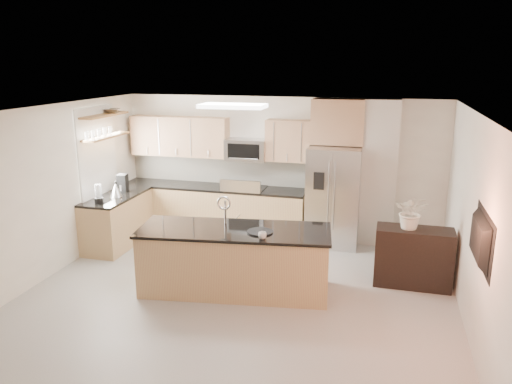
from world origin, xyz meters
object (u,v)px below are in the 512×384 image
(range, at_px, (245,211))
(cup, at_px, (262,235))
(refrigerator, at_px, (333,196))
(kettle, at_px, (116,190))
(island, at_px, (235,260))
(flower_vase, at_px, (412,203))
(blender, at_px, (98,195))
(coffee_maker, at_px, (122,183))
(microwave, at_px, (246,150))
(television, at_px, (475,239))
(credenza, at_px, (413,257))
(bowl, at_px, (112,110))
(platter, at_px, (260,232))

(range, distance_m, cup, 2.83)
(range, height_order, refrigerator, refrigerator)
(range, xyz_separation_m, kettle, (-2.02, -1.13, 0.57))
(range, height_order, island, island)
(island, distance_m, flower_vase, 2.67)
(refrigerator, xyz_separation_m, cup, (-0.67, -2.55, 0.09))
(blender, relative_size, coffee_maker, 1.04)
(refrigerator, distance_m, cup, 2.64)
(blender, bearing_deg, flower_vase, 1.19)
(microwave, bearing_deg, blender, -140.31)
(microwave, relative_size, cup, 6.64)
(television, bearing_deg, microwave, 47.25)
(cup, bearing_deg, island, 149.43)
(refrigerator, xyz_separation_m, blender, (-3.73, -1.55, 0.17))
(credenza, xyz_separation_m, coffee_maker, (-5.09, 0.72, 0.63))
(coffee_maker, bearing_deg, credenza, -8.03)
(refrigerator, distance_m, credenza, 2.02)
(range, relative_size, kettle, 4.16)
(coffee_maker, height_order, bowl, bowl)
(range, distance_m, flower_vase, 3.38)
(cup, bearing_deg, television, -11.67)
(range, relative_size, microwave, 1.50)
(range, height_order, cup, range)
(range, bearing_deg, kettle, -150.87)
(cup, xyz_separation_m, flower_vase, (1.93, 1.11, 0.28))
(platter, height_order, bowl, bowl)
(flower_vase, bearing_deg, bowl, 171.03)
(microwave, distance_m, bowl, 2.50)
(refrigerator, relative_size, blender, 5.42)
(range, bearing_deg, refrigerator, -1.60)
(credenza, bearing_deg, coffee_maker, 172.48)
(refrigerator, height_order, island, refrigerator)
(range, bearing_deg, cup, -69.12)
(flower_vase, bearing_deg, platter, -156.64)
(microwave, height_order, flower_vase, microwave)
(coffee_maker, bearing_deg, range, 20.20)
(blender, bearing_deg, cup, -18.11)
(refrigerator, bearing_deg, platter, -108.15)
(television, bearing_deg, island, 75.01)
(microwave, bearing_deg, credenza, -28.28)
(television, bearing_deg, blender, 74.75)
(range, bearing_deg, television, -41.64)
(credenza, distance_m, bowl, 5.66)
(island, bearing_deg, coffee_maker, 141.75)
(credenza, bearing_deg, island, -161.06)
(refrigerator, bearing_deg, flower_vase, -48.91)
(platter, relative_size, kettle, 1.31)
(refrigerator, relative_size, credenza, 1.62)
(island, distance_m, kettle, 2.86)
(blender, bearing_deg, credenza, 1.22)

